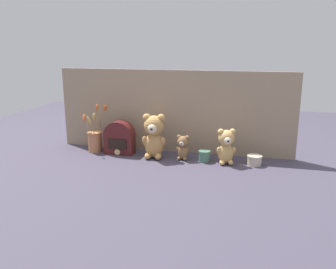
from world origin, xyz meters
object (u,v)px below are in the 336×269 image
(teddy_bear_small, at_px, (183,147))
(decorative_tin_tall, at_px, (255,160))
(flower_vase, at_px, (95,139))
(vintage_radio, at_px, (120,139))
(decorative_tin_short, at_px, (204,156))
(teddy_bear_medium, at_px, (226,146))
(teddy_bear_large, at_px, (154,135))

(teddy_bear_small, xyz_separation_m, decorative_tin_tall, (0.46, 0.00, -0.06))
(flower_vase, relative_size, decorative_tin_tall, 3.63)
(vintage_radio, xyz_separation_m, decorative_tin_short, (0.60, -0.04, -0.07))
(teddy_bear_small, xyz_separation_m, flower_vase, (-0.64, 0.03, 0.01))
(teddy_bear_medium, bearing_deg, teddy_bear_small, 176.19)
(decorative_tin_tall, bearing_deg, teddy_bear_medium, -173.42)
(decorative_tin_short, bearing_deg, flower_vase, 177.17)
(decorative_tin_tall, relative_size, decorative_tin_short, 1.22)
(teddy_bear_small, relative_size, flower_vase, 0.49)
(decorative_tin_tall, distance_m, decorative_tin_short, 0.32)
(teddy_bear_small, distance_m, decorative_tin_tall, 0.47)
(vintage_radio, relative_size, decorative_tin_tall, 2.46)
(teddy_bear_large, xyz_separation_m, teddy_bear_small, (0.19, 0.01, -0.07))
(teddy_bear_large, relative_size, decorative_tin_short, 3.89)
(teddy_bear_medium, bearing_deg, decorative_tin_tall, 6.58)
(vintage_radio, distance_m, decorative_tin_tall, 0.92)
(teddy_bear_small, relative_size, decorative_tin_short, 2.16)
(teddy_bear_small, relative_size, decorative_tin_tall, 1.78)
(teddy_bear_small, bearing_deg, decorative_tin_short, -3.31)
(flower_vase, height_order, decorative_tin_short, flower_vase)
(vintage_radio, bearing_deg, teddy_bear_small, -3.51)
(teddy_bear_medium, distance_m, vintage_radio, 0.74)
(decorative_tin_tall, height_order, decorative_tin_short, decorative_tin_short)
(teddy_bear_large, height_order, flower_vase, flower_vase)
(teddy_bear_large, bearing_deg, flower_vase, 174.61)
(flower_vase, distance_m, vintage_radio, 0.19)
(flower_vase, relative_size, vintage_radio, 1.48)
(decorative_tin_short, bearing_deg, vintage_radio, 176.54)
(teddy_bear_medium, bearing_deg, decorative_tin_short, 175.66)
(teddy_bear_large, relative_size, decorative_tin_tall, 3.20)
(teddy_bear_medium, height_order, flower_vase, flower_vase)
(teddy_bear_medium, relative_size, decorative_tin_short, 2.97)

